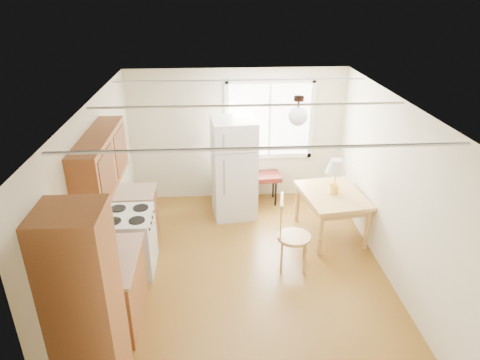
{
  "coord_description": "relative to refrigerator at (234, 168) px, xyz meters",
  "views": [
    {
      "loc": [
        -0.44,
        -5.11,
        3.85
      ],
      "look_at": [
        -0.06,
        0.72,
        1.15
      ],
      "focal_mm": 32.0,
      "sensor_mm": 36.0,
      "label": 1
    }
  ],
  "objects": [
    {
      "name": "room_shell",
      "position": [
        0.1,
        -1.78,
        0.36
      ],
      "size": [
        4.6,
        5.6,
        2.62
      ],
      "color": "#5B3A12",
      "rests_on": "ground"
    },
    {
      "name": "kitchen_run",
      "position": [
        -1.62,
        -2.41,
        -0.05
      ],
      "size": [
        0.65,
        3.4,
        2.2
      ],
      "color": "brown",
      "rests_on": "ground"
    },
    {
      "name": "window_unit",
      "position": [
        0.7,
        0.7,
        0.66
      ],
      "size": [
        1.64,
        0.05,
        1.51
      ],
      "color": "white",
      "rests_on": "room_shell"
    },
    {
      "name": "pendant_light",
      "position": [
        0.8,
        -1.38,
        1.35
      ],
      "size": [
        0.26,
        0.26,
        0.4
      ],
      "color": "black",
      "rests_on": "room_shell"
    },
    {
      "name": "refrigerator",
      "position": [
        0.0,
        0.0,
        0.0
      ],
      "size": [
        0.81,
        0.81,
        1.78
      ],
      "rotation": [
        0.0,
        0.0,
        0.11
      ],
      "color": "silver",
      "rests_on": "ground"
    },
    {
      "name": "bench",
      "position": [
        0.29,
        0.42,
        -0.39
      ],
      "size": [
        1.25,
        0.55,
        0.56
      ],
      "rotation": [
        0.0,
        0.0,
        0.09
      ],
      "color": "#561914",
      "rests_on": "ground"
    },
    {
      "name": "dining_table",
      "position": [
        1.56,
        -0.82,
        -0.23
      ],
      "size": [
        1.08,
        1.34,
        0.76
      ],
      "rotation": [
        0.0,
        0.0,
        0.14
      ],
      "color": "#B58745",
      "rests_on": "ground"
    },
    {
      "name": "chair",
      "position": [
        0.68,
        -1.66,
        -0.25
      ],
      "size": [
        0.51,
        0.5,
        1.11
      ],
      "rotation": [
        0.0,
        0.0,
        -0.17
      ],
      "color": "#B58745",
      "rests_on": "ground"
    },
    {
      "name": "table_lamp",
      "position": [
        1.58,
        -0.81,
        0.29
      ],
      "size": [
        0.33,
        0.33,
        0.58
      ],
      "rotation": [
        0.0,
        0.0,
        0.19
      ],
      "color": "gold",
      "rests_on": "dining_table"
    },
    {
      "name": "coffee_maker",
      "position": [
        -1.62,
        -2.85,
        0.15
      ],
      "size": [
        0.26,
        0.3,
        0.4
      ],
      "rotation": [
        0.0,
        0.0,
        -0.3
      ],
      "color": "black",
      "rests_on": "kitchen_run"
    },
    {
      "name": "kettle",
      "position": [
        -1.69,
        -2.27,
        0.11
      ],
      "size": [
        0.13,
        0.13,
        0.24
      ],
      "color": "red",
      "rests_on": "kitchen_run"
    }
  ]
}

